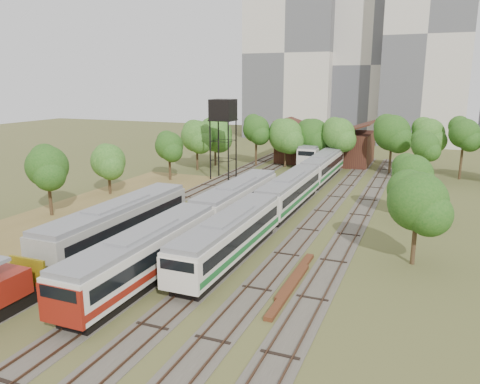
% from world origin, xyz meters
% --- Properties ---
extents(ground, '(240.00, 240.00, 0.00)m').
position_xyz_m(ground, '(0.00, 0.00, 0.00)').
color(ground, '#475123').
rests_on(ground, ground).
extents(dry_grass_patch, '(14.00, 60.00, 0.04)m').
position_xyz_m(dry_grass_patch, '(-18.00, 8.00, 0.02)').
color(dry_grass_patch, brown).
rests_on(dry_grass_patch, ground).
extents(tracks, '(24.60, 80.00, 0.19)m').
position_xyz_m(tracks, '(-0.67, 25.00, 0.04)').
color(tracks, '#4C473D').
rests_on(tracks, ground).
extents(railcar_red_set, '(3.13, 34.58, 3.88)m').
position_xyz_m(railcar_red_set, '(-2.00, 10.02, 2.05)').
color(railcar_red_set, black).
rests_on(railcar_red_set, ground).
extents(railcar_green_set, '(3.03, 52.07, 3.75)m').
position_xyz_m(railcar_green_set, '(2.00, 25.02, 1.98)').
color(railcar_green_set, black).
rests_on(railcar_green_set, ground).
extents(railcar_rear, '(3.21, 16.08, 3.98)m').
position_xyz_m(railcar_rear, '(-2.00, 55.94, 2.10)').
color(railcar_rear, black).
rests_on(railcar_rear, ground).
extents(old_grey_coach, '(3.30, 18.00, 4.08)m').
position_xyz_m(old_grey_coach, '(-8.00, 6.36, 2.23)').
color(old_grey_coach, black).
rests_on(old_grey_coach, ground).
extents(water_tower, '(3.41, 3.41, 11.78)m').
position_xyz_m(water_tower, '(-12.08, 37.67, 9.93)').
color(water_tower, black).
rests_on(water_tower, ground).
extents(rail_pile_near, '(0.59, 8.83, 0.29)m').
position_xyz_m(rail_pile_near, '(8.00, 6.29, 0.15)').
color(rail_pile_near, brown).
rests_on(rail_pile_near, ground).
extents(rail_pile_far, '(0.57, 9.14, 0.30)m').
position_xyz_m(rail_pile_far, '(8.20, 3.67, 0.15)').
color(rail_pile_far, brown).
rests_on(rail_pile_far, ground).
extents(maintenance_shed, '(16.45, 11.55, 7.58)m').
position_xyz_m(maintenance_shed, '(-1.00, 57.98, 2.91)').
color(maintenance_shed, '#3D1B16').
rests_on(maintenance_shed, ground).
extents(tree_band_left, '(7.73, 55.59, 8.19)m').
position_xyz_m(tree_band_left, '(-20.19, 18.53, 5.07)').
color(tree_band_left, '#382616').
rests_on(tree_band_left, ground).
extents(tree_band_far, '(50.29, 11.50, 9.28)m').
position_xyz_m(tree_band_far, '(3.29, 50.29, 5.78)').
color(tree_band_far, '#382616').
rests_on(tree_band_far, ground).
extents(tree_band_right, '(5.34, 37.31, 7.53)m').
position_xyz_m(tree_band_right, '(15.64, 24.67, 5.13)').
color(tree_band_right, '#382616').
rests_on(tree_band_right, ground).
extents(tower_left, '(22.00, 16.00, 42.00)m').
position_xyz_m(tower_left, '(-18.00, 95.00, 21.00)').
color(tower_left, beige).
rests_on(tower_left, ground).
extents(tower_centre, '(20.00, 18.00, 36.00)m').
position_xyz_m(tower_centre, '(2.00, 100.00, 18.00)').
color(tower_centre, beige).
rests_on(tower_centre, ground).
extents(tower_right, '(18.00, 16.00, 48.00)m').
position_xyz_m(tower_right, '(14.00, 92.00, 24.00)').
color(tower_right, beige).
rests_on(tower_right, ground).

